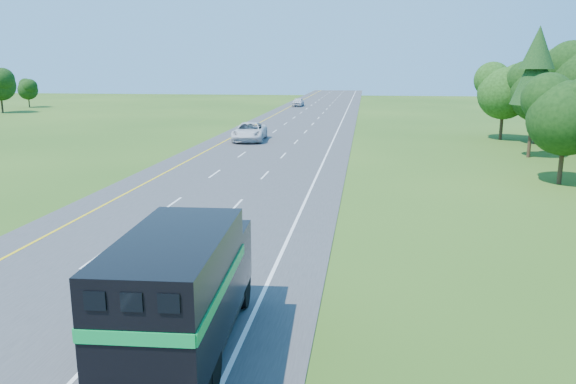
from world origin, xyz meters
name	(u,v)px	position (x,y,z in m)	size (l,w,h in m)	color
road	(268,150)	(0.00, 50.00, 0.02)	(15.00, 260.00, 0.04)	#38383A
lane_markings	(268,150)	(0.00, 50.00, 0.04)	(11.15, 260.00, 0.01)	yellow
horse_truck	(182,289)	(4.19, 12.77, 1.92)	(2.88, 8.05, 3.51)	black
white_suv	(250,132)	(-3.03, 56.19, 0.97)	(3.09, 6.71, 1.86)	silver
far_car	(298,102)	(-4.08, 106.71, 0.85)	(1.90, 4.73, 1.61)	silver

